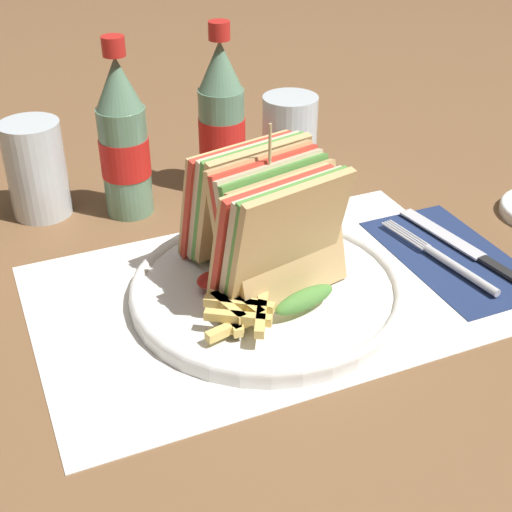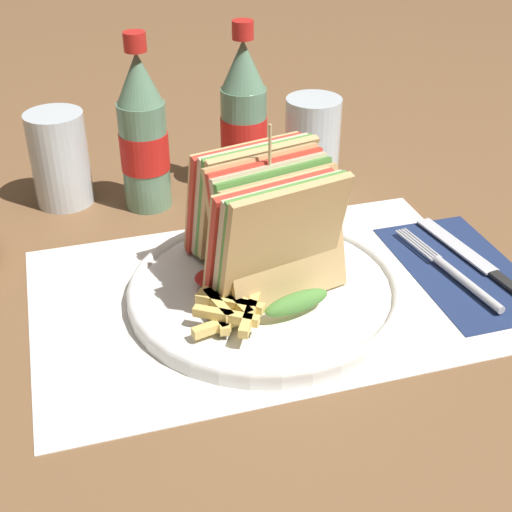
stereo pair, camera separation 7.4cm
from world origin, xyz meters
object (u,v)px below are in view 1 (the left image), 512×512
Objects in this scene: club_sandwich at (267,221)px; coke_bottle_far at (222,121)px; glass_near at (289,146)px; plate_main at (264,290)px; fork at (449,262)px; glass_far at (37,175)px; coke_bottle_near at (124,142)px; knife at (469,250)px.

coke_bottle_far reaches higher than club_sandwich.
glass_near is at bearing 59.19° from club_sandwich.
glass_near reaches higher than plate_main.
glass_far is (-0.39, 0.31, 0.04)m from fork.
glass_far is at bearing 159.16° from coke_bottle_near.
coke_bottle_far reaches higher than plate_main.
fork is 0.83× the size of knife.
glass_far reaches higher than knife.
club_sandwich is at bearing -99.99° from coke_bottle_far.
coke_bottle_near reaches higher than glass_near.
coke_bottle_far is (-0.20, 0.27, 0.09)m from knife.
plate_main is at bearing 168.31° from knife.
coke_bottle_near is (-0.09, 0.22, 0.01)m from club_sandwich.
coke_bottle_far is at bearing 6.14° from coke_bottle_near.
plate_main reaches higher than knife.
knife is at bearing -37.87° from coke_bottle_near.
glass_near is (0.22, -0.00, -0.04)m from coke_bottle_near.
fork is 0.80× the size of coke_bottle_near.
coke_bottle_near is at bearing 179.12° from glass_near.
knife is 0.52m from glass_far.
fork is at bearing -168.21° from knife.
coke_bottle_near is at bearing 112.10° from club_sandwich.
plate_main is 1.62× the size of fork.
coke_bottle_near reaches higher than plate_main.
plate_main is at bearing 163.81° from fork.
knife is 0.97× the size of coke_bottle_near.
glass_far is at bearing 172.53° from glass_near.
coke_bottle_near is 0.12m from glass_far.
coke_bottle_near is (-0.33, 0.25, 0.09)m from knife.
knife is at bearing -3.51° from plate_main.
fork is 0.50m from glass_far.
coke_bottle_far is (-0.16, 0.28, 0.09)m from fork.
plate_main reaches higher than fork.
glass_far is (-0.19, 0.26, -0.03)m from club_sandwich.
fork is at bearing -75.46° from glass_near.
coke_bottle_far is at bearing 168.82° from glass_near.
club_sandwich is at bearing 158.16° from fork.
knife is at bearing -8.12° from club_sandwich.
club_sandwich reaches higher than knife.
glass_near is at bearing 96.36° from fork.
plate_main is 0.33m from glass_far.
coke_bottle_near is at bearing 133.95° from knife.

